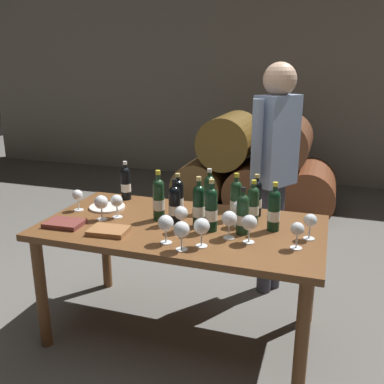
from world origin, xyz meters
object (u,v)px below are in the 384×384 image
object	(u,v)px
wine_glass_0	(166,224)
wine_glass_11	(117,201)
wine_bottle_3	(178,197)
leather_ledger	(109,231)
tasting_notebook	(65,223)
wine_glass_3	(229,219)
serving_plate	(107,207)
wine_bottle_2	(159,199)
wine_bottle_8	(236,199)
wine_glass_4	(310,221)
wine_bottle_0	(256,198)
wine_bottle_7	(253,205)
wine_glass_6	(101,203)
wine_bottle_4	(126,183)
wine_glass_2	(202,227)
wine_bottle_9	(274,210)
sommelier_presenting	(275,159)
wine_bottle_10	(199,205)
wine_glass_7	(181,230)
wine_bottle_6	(175,204)
wine_glass_1	(181,214)
wine_glass_5	(249,223)
wine_glass_9	(78,196)
wine_bottle_1	(211,209)
wine_glass_10	(240,208)
wine_glass_8	(297,230)
wine_bottle_5	(209,194)

from	to	relation	value
wine_glass_0	wine_glass_11	xyz separation A→B (m)	(-0.44, 0.28, -0.01)
wine_bottle_3	leather_ledger	xyz separation A→B (m)	(-0.27, -0.42, -0.11)
tasting_notebook	wine_glass_3	bearing A→B (deg)	4.20
serving_plate	wine_bottle_2	bearing A→B (deg)	-12.77
wine_bottle_8	wine_glass_4	bearing A→B (deg)	-21.98
wine_bottle_0	wine_glass_3	distance (m)	0.43
wine_bottle_7	wine_glass_6	xyz separation A→B (m)	(-0.91, -0.23, -0.01)
wine_bottle_4	wine_glass_6	bearing A→B (deg)	-83.60
wine_bottle_3	wine_glass_2	bearing A→B (deg)	-55.90
wine_bottle_9	wine_glass_0	bearing A→B (deg)	-144.96
wine_glass_11	sommelier_presenting	world-z (taller)	sommelier_presenting
wine_bottle_2	wine_bottle_10	bearing A→B (deg)	-6.33
wine_bottle_0	leather_ledger	world-z (taller)	wine_bottle_0
wine_glass_4	wine_glass_7	xyz separation A→B (m)	(-0.63, -0.36, 0.01)
wine_bottle_0	wine_glass_6	distance (m)	0.98
wine_bottle_3	serving_plate	xyz separation A→B (m)	(-0.50, -0.02, -0.11)
wine_bottle_6	wine_bottle_8	xyz separation A→B (m)	(0.34, 0.19, 0.01)
wine_glass_1	leather_ledger	world-z (taller)	wine_glass_1
wine_glass_4	wine_bottle_6	bearing A→B (deg)	-179.48
wine_bottle_3	wine_glass_5	size ratio (longest dim) A/B	1.74
wine_bottle_8	tasting_notebook	xyz separation A→B (m)	(-0.96, -0.44, -0.11)
wine_glass_9	wine_bottle_7	bearing A→B (deg)	6.32
wine_bottle_1	wine_glass_9	xyz separation A→B (m)	(-0.94, 0.07, -0.03)
wine_glass_10	wine_glass_4	bearing A→B (deg)	-9.63
wine_bottle_8	wine_glass_8	bearing A→B (deg)	-40.03
wine_glass_7	wine_glass_8	size ratio (longest dim) A/B	1.08
wine_bottle_0	wine_glass_6	xyz separation A→B (m)	(-0.90, -0.38, -0.01)
serving_plate	wine_glass_7	bearing A→B (deg)	-34.18
wine_glass_1	leather_ledger	distance (m)	0.43
wine_glass_1	wine_glass_9	xyz separation A→B (m)	(-0.78, 0.14, -0.01)
wine_bottle_3	wine_glass_6	bearing A→B (deg)	-151.11
wine_glass_5	wine_glass_3	bearing A→B (deg)	168.03
wine_bottle_0	wine_bottle_6	xyz separation A→B (m)	(-0.45, -0.30, 0.00)
wine_bottle_5	wine_bottle_7	distance (m)	0.33
wine_glass_7	wine_glass_10	world-z (taller)	wine_glass_10
wine_glass_7	wine_bottle_7	bearing A→B (deg)	61.00
wine_bottle_3	wine_glass_4	distance (m)	0.84
wine_glass_10	serving_plate	xyz separation A→B (m)	(-0.92, 0.05, -0.11)
wine_bottle_1	wine_glass_11	xyz separation A→B (m)	(-0.63, 0.03, -0.03)
wine_bottle_9	wine_bottle_8	bearing A→B (deg)	154.84
wine_glass_3	wine_bottle_7	bearing A→B (deg)	73.40
wine_glass_8	wine_glass_4	bearing A→B (deg)	69.47
wine_glass_1	wine_glass_6	xyz separation A→B (m)	(-0.54, 0.03, 0.00)
wine_bottle_7	wine_glass_8	bearing A→B (deg)	-45.88
wine_bottle_2	wine_glass_6	xyz separation A→B (m)	(-0.34, -0.11, -0.02)
wine_glass_3	wine_glass_5	bearing A→B (deg)	-11.97
wine_bottle_5	wine_glass_10	xyz separation A→B (m)	(0.24, -0.19, -0.01)
wine_glass_5	wine_bottle_0	bearing A→B (deg)	95.37
wine_bottle_10	leather_ledger	distance (m)	0.55
wine_bottle_1	leather_ledger	world-z (taller)	wine_bottle_1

